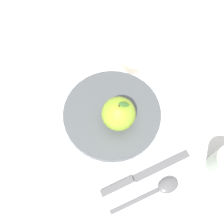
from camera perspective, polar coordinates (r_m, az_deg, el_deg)
name	(u,v)px	position (r m, az deg, el deg)	size (l,w,h in m)	color
ground_plane	(115,123)	(0.64, 0.75, -2.60)	(2.40, 2.40, 0.00)	silver
dinner_plate	(112,113)	(0.63, 0.00, -0.32)	(0.24, 0.24, 0.02)	#4C5156
apple	(119,112)	(0.58, 1.49, 0.00)	(0.08, 0.08, 0.09)	#8CB22D
side_bowl	(136,54)	(0.72, 5.53, 12.80)	(0.11, 0.11, 0.03)	silver
knife	(139,177)	(0.60, 6.03, -14.30)	(0.21, 0.11, 0.01)	#59595E
spoon	(161,188)	(0.60, 11.03, -16.53)	(0.16, 0.08, 0.01)	#59595E
linen_napkin	(86,66)	(0.72, -5.95, 10.29)	(0.11, 0.19, 0.00)	silver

